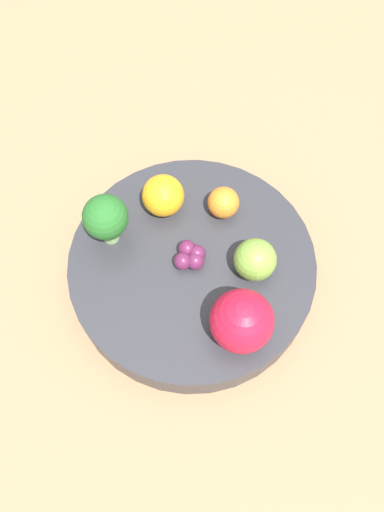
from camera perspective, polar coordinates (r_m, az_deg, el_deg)
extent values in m
plane|color=gray|center=(0.59, 0.00, -3.08)|extent=(6.00, 6.00, 0.00)
cube|color=#936D4C|center=(0.58, 0.00, -2.69)|extent=(1.20, 1.20, 0.02)
cylinder|color=#2D2D33|center=(0.56, 0.00, -1.41)|extent=(0.27, 0.27, 0.04)
cylinder|color=#8CB76B|center=(0.55, -9.39, 2.79)|extent=(0.02, 0.02, 0.03)
sphere|color=#236023|center=(0.52, -9.87, 4.41)|extent=(0.05, 0.05, 0.05)
sphere|color=olive|center=(0.52, 7.22, -0.42)|extent=(0.04, 0.04, 0.04)
sphere|color=#B7142D|center=(0.48, 5.32, -7.61)|extent=(0.06, 0.06, 0.06)
sphere|color=orange|center=(0.55, 3.61, 6.12)|extent=(0.04, 0.04, 0.04)
sphere|color=orange|center=(0.55, -3.32, 6.90)|extent=(0.05, 0.05, 0.05)
sphere|color=#5B1E42|center=(0.53, -0.04, -0.80)|extent=(0.02, 0.02, 0.02)
sphere|color=#5B1E42|center=(0.53, 0.45, 0.43)|extent=(0.02, 0.02, 0.02)
sphere|color=#5B1E42|center=(0.53, -0.93, 0.66)|extent=(0.02, 0.02, 0.02)
sphere|color=#5B1E42|center=(0.53, -1.21, -0.36)|extent=(0.02, 0.02, 0.02)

